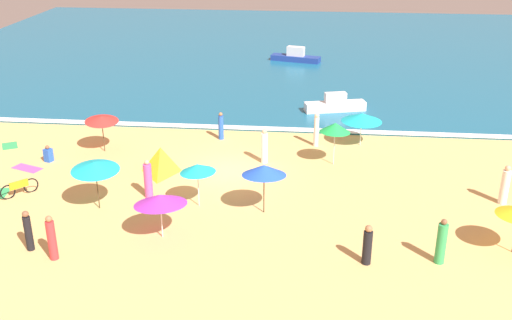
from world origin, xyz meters
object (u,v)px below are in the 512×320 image
at_px(beachgoer_3, 28,231).
at_px(small_boat_1, 296,57).
at_px(beachgoer_1, 148,180).
at_px(beachgoer_2, 264,147).
at_px(beach_umbrella_0, 264,170).
at_px(beachgoer_5, 52,239).
at_px(beach_umbrella_6, 160,200).
at_px(beachgoer_7, 441,243).
at_px(beachgoer_9, 367,246).
at_px(small_boat_0, 335,105).
at_px(beach_umbrella_3, 95,166).
at_px(beach_umbrella_5, 362,117).
at_px(beachgoer_0, 316,130).
at_px(beach_umbrella_7, 102,119).
at_px(beach_tent, 161,159).
at_px(parked_bicycle, 19,188).
at_px(beachgoer_4, 48,154).
at_px(beach_umbrella_1, 335,128).
at_px(beachgoer_8, 505,186).
at_px(beach_umbrella_4, 198,168).
at_px(beachgoer_6, 221,126).

height_order(beachgoer_3, small_boat_1, beachgoer_3).
distance_m(beachgoer_1, beachgoer_2, 6.77).
relative_size(beach_umbrella_0, beachgoer_5, 1.27).
distance_m(beach_umbrella_6, beachgoer_7, 10.98).
xyz_separation_m(beachgoer_9, small_boat_0, (-0.86, 18.13, -0.27)).
height_order(beach_umbrella_3, beach_umbrella_5, beach_umbrella_3).
bearing_deg(beachgoer_0, beach_umbrella_7, -170.26).
height_order(beach_tent, small_boat_1, small_boat_1).
height_order(beachgoer_1, beachgoer_7, beachgoer_1).
distance_m(parked_bicycle, beachgoer_7, 18.90).
distance_m(beach_tent, beachgoer_4, 6.29).
height_order(beach_umbrella_1, beachgoer_2, beach_umbrella_1).
bearing_deg(beachgoer_4, beach_umbrella_5, 13.82).
xyz_separation_m(beach_umbrella_5, beachgoer_8, (6.03, -6.69, -0.77)).
xyz_separation_m(beach_umbrella_5, small_boat_0, (-1.32, 5.76, -1.14)).
height_order(beach_umbrella_5, beach_tent, beach_umbrella_5).
height_order(beach_tent, beachgoer_1, beachgoer_1).
xyz_separation_m(beachgoer_8, small_boat_0, (-7.35, 12.45, -0.37)).
bearing_deg(beach_umbrella_0, beach_umbrella_7, 146.20).
height_order(beach_umbrella_5, beachgoer_7, beach_umbrella_5).
bearing_deg(beach_umbrella_1, small_boat_1, 97.47).
bearing_deg(beachgoer_2, parked_bicycle, -155.45).
relative_size(beach_umbrella_5, beachgoer_2, 1.43).
bearing_deg(beachgoer_1, beach_umbrella_6, -66.88).
xyz_separation_m(beach_umbrella_0, beachgoer_3, (-8.86, -4.07, -1.21)).
xyz_separation_m(beachgoer_3, beachgoer_7, (15.85, 0.68, 0.03)).
xyz_separation_m(beachgoer_0, beachgoer_8, (8.53, -6.32, -0.09)).
height_order(beach_umbrella_0, beach_umbrella_6, beach_umbrella_0).
height_order(parked_bicycle, beachgoer_5, beachgoer_5).
xyz_separation_m(beach_umbrella_4, small_boat_1, (3.22, 27.41, -1.34)).
distance_m(beach_umbrella_4, beachgoer_4, 9.94).
xyz_separation_m(beachgoer_4, small_boat_0, (15.21, 9.82, 0.12)).
xyz_separation_m(beach_umbrella_7, parked_bicycle, (-2.11, -5.75, -1.51)).
relative_size(beach_umbrella_4, parked_bicycle, 1.51).
distance_m(beach_umbrella_4, beach_tent, 4.63).
distance_m(beach_umbrella_0, beachgoer_8, 10.96).
xyz_separation_m(beach_umbrella_0, beachgoer_2, (-0.47, 5.57, -1.15)).
xyz_separation_m(beach_umbrella_4, small_boat_0, (6.35, 14.06, -1.33)).
bearing_deg(beach_umbrella_1, beachgoer_3, -140.81).
bearing_deg(beachgoer_2, beachgoer_3, -131.03).
bearing_deg(small_boat_1, beach_umbrella_7, -114.17).
bearing_deg(beachgoer_3, beachgoer_7, 2.45).
xyz_separation_m(beach_umbrella_1, beachgoer_8, (7.58, -3.76, -1.16)).
relative_size(beach_umbrella_7, beachgoer_8, 1.34).
height_order(beach_umbrella_4, beachgoer_2, beach_umbrella_4).
height_order(beach_umbrella_1, beach_umbrella_4, beach_umbrella_1).
relative_size(beachgoer_5, beachgoer_6, 1.14).
xyz_separation_m(beachgoer_0, beachgoer_4, (-14.03, -3.69, -0.58)).
bearing_deg(beachgoer_6, beachgoer_0, -5.31).
xyz_separation_m(beachgoer_6, beachgoer_9, (7.50, -12.51, 0.00)).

